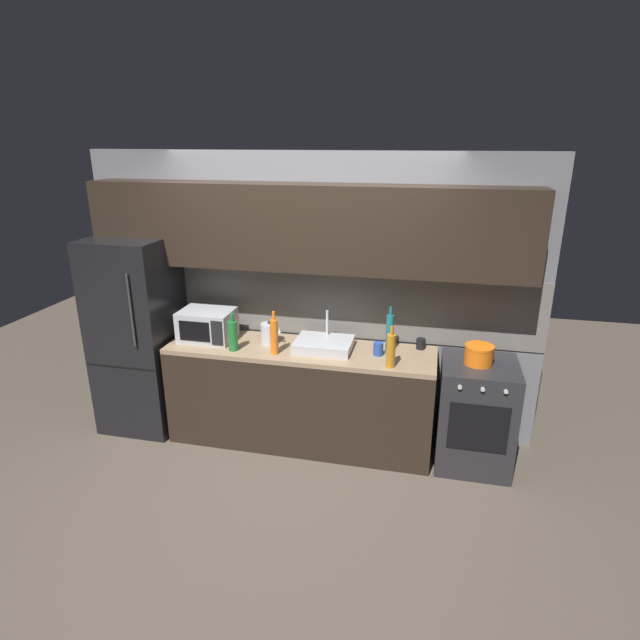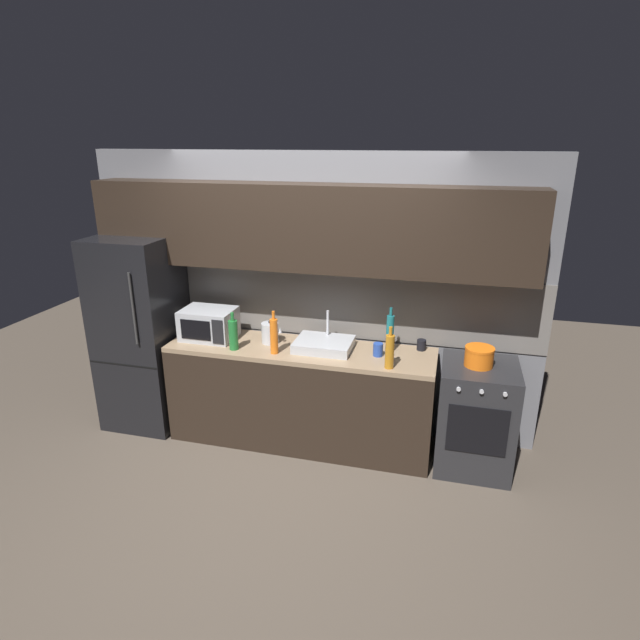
% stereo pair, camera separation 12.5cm
% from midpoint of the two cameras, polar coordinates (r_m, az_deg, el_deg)
% --- Properties ---
extents(ground_plane, '(10.00, 10.00, 0.00)m').
position_cam_midpoint_polar(ground_plane, '(4.17, -6.34, -19.35)').
color(ground_plane, '#4C4238').
extents(back_wall, '(4.04, 0.44, 2.50)m').
position_cam_midpoint_polar(back_wall, '(4.52, -2.15, 5.94)').
color(back_wall, slate).
rests_on(back_wall, ground).
extents(counter_run, '(2.30, 0.60, 0.90)m').
position_cam_midpoint_polar(counter_run, '(4.64, -2.93, -8.24)').
color(counter_run, black).
rests_on(counter_run, ground).
extents(refrigerator, '(0.68, 0.69, 1.79)m').
position_cam_midpoint_polar(refrigerator, '(5.06, -19.94, -1.52)').
color(refrigerator, black).
rests_on(refrigerator, ground).
extents(oven_range, '(0.60, 0.62, 0.90)m').
position_cam_midpoint_polar(oven_range, '(4.51, 15.90, -9.89)').
color(oven_range, '#232326').
rests_on(oven_range, ground).
extents(microwave, '(0.46, 0.35, 0.27)m').
position_cam_midpoint_polar(microwave, '(4.71, -13.00, -0.54)').
color(microwave, '#A8AAAF').
rests_on(microwave, counter_run).
extents(sink_basin, '(0.48, 0.38, 0.30)m').
position_cam_midpoint_polar(sink_basin, '(4.41, -0.39, -2.68)').
color(sink_basin, '#ADAFB5').
rests_on(sink_basin, counter_run).
extents(kettle, '(0.18, 0.15, 0.20)m').
position_cam_midpoint_polar(kettle, '(4.54, -6.36, -1.48)').
color(kettle, '#B7BABF').
rests_on(kettle, counter_run).
extents(wine_bottle_teal, '(0.06, 0.06, 0.39)m').
position_cam_midpoint_polar(wine_bottle_teal, '(4.36, 6.84, -1.38)').
color(wine_bottle_teal, '#19666B').
rests_on(wine_bottle_teal, counter_run).
extents(wine_bottle_amber, '(0.07, 0.07, 0.34)m').
position_cam_midpoint_polar(wine_bottle_amber, '(4.06, 6.89, -3.32)').
color(wine_bottle_amber, '#B27019').
rests_on(wine_bottle_amber, counter_run).
extents(wine_bottle_green, '(0.08, 0.08, 0.33)m').
position_cam_midpoint_polar(wine_bottle_green, '(4.42, -10.34, -1.66)').
color(wine_bottle_green, '#1E6B2D').
rests_on(wine_bottle_green, counter_run).
extents(wine_bottle_orange, '(0.07, 0.07, 0.37)m').
position_cam_midpoint_polar(wine_bottle_orange, '(4.30, -5.88, -1.78)').
color(wine_bottle_orange, orange).
rests_on(wine_bottle_orange, counter_run).
extents(mug_blue, '(0.08, 0.08, 0.11)m').
position_cam_midpoint_polar(mug_blue, '(4.30, 5.57, -3.18)').
color(mug_blue, '#234299').
rests_on(mug_blue, counter_run).
extents(mug_dark, '(0.08, 0.08, 0.09)m').
position_cam_midpoint_polar(mug_dark, '(4.48, 10.20, -2.58)').
color(mug_dark, black).
rests_on(mug_dark, counter_run).
extents(cooking_pot, '(0.23, 0.23, 0.16)m').
position_cam_midpoint_polar(cooking_pot, '(4.28, 16.22, -3.67)').
color(cooking_pot, orange).
rests_on(cooking_pot, oven_range).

